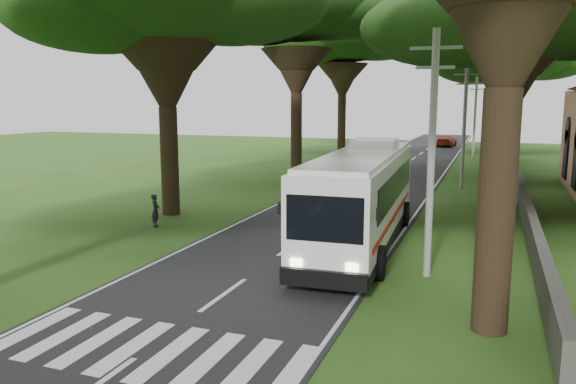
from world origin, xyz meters
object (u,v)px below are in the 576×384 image
object	(u,v)px
pole_far	(475,116)
coach_bus	(362,196)
pole_mid	(464,125)
pole_near	(432,151)
distant_car_a	(390,160)
distant_car_c	(447,141)
pedestrian	(156,211)

from	to	relation	value
pole_far	coach_bus	world-z (taller)	pole_far
pole_far	pole_mid	bearing A→B (deg)	-90.00
pole_near	distant_car_a	world-z (taller)	pole_near
pole_near	pole_mid	distance (m)	20.00
pole_far	distant_car_c	bearing A→B (deg)	104.39
coach_bus	distant_car_c	distance (m)	51.10
pole_far	distant_car_a	bearing A→B (deg)	-120.19
pole_mid	coach_bus	distance (m)	17.15
pole_far	pedestrian	bearing A→B (deg)	-108.86
pole_far	distant_car_c	xyz separation A→B (m)	(-3.68, 14.33, -3.44)
distant_car_a	distant_car_c	xyz separation A→B (m)	(2.62, 25.16, 0.04)
pedestrian	distant_car_a	bearing A→B (deg)	-30.86
distant_car_a	pedestrian	size ratio (longest dim) A/B	2.56
distant_car_c	distant_car_a	bearing A→B (deg)	89.12
pole_mid	distant_car_c	size ratio (longest dim) A/B	1.65
coach_bus	distant_car_a	size ratio (longest dim) A/B	3.28
coach_bus	pedestrian	distance (m)	9.69
pole_mid	pedestrian	xyz separation A→B (m)	(-12.57, -16.81, -3.42)
coach_bus	pedestrian	xyz separation A→B (m)	(-9.61, -0.06, -1.25)
pole_near	coach_bus	world-z (taller)	pole_near
pole_near	pole_mid	world-z (taller)	same
pole_mid	distant_car_c	xyz separation A→B (m)	(-3.68, 34.33, -3.44)
pole_far	distant_car_a	distance (m)	13.00
distant_car_c	pole_far	bearing A→B (deg)	109.46
distant_car_a	distant_car_c	distance (m)	25.30
pole_near	pedestrian	bearing A→B (deg)	165.77
pole_near	coach_bus	bearing A→B (deg)	132.31
distant_car_c	pole_mid	bearing A→B (deg)	101.18
pole_near	distant_car_c	distance (m)	54.56
pole_mid	distant_car_c	distance (m)	34.70
pole_far	coach_bus	distance (m)	36.93
distant_car_a	pedestrian	world-z (taller)	pedestrian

